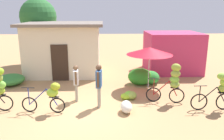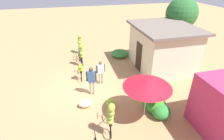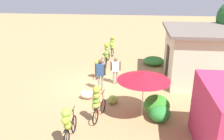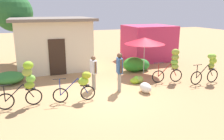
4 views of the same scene
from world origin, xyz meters
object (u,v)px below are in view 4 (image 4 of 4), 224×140
object	(u,v)px
bicycle_rightmost	(210,66)
banana_pile_on_ground	(137,80)
shop_pink	(148,43)
person_bystander	(94,69)
produce_sack	(146,88)
person_vendor	(119,68)
market_umbrella	(145,41)
bicycle_by_shop	(173,63)
building_low	(53,43)
bicycle_center_loaded	(81,84)
bicycle_near_pile	(26,81)
tree_behind_building	(13,13)

from	to	relation	value
bicycle_rightmost	banana_pile_on_ground	bearing A→B (deg)	159.97
shop_pink	person_bystander	size ratio (longest dim) A/B	2.06
shop_pink	produce_sack	distance (m)	7.00
bicycle_rightmost	person_vendor	size ratio (longest dim) A/B	0.95
produce_sack	market_umbrella	bearing A→B (deg)	63.37
market_umbrella	bicycle_by_shop	world-z (taller)	market_umbrella
building_low	person_bystander	world-z (taller)	building_low
bicycle_by_shop	person_vendor	size ratio (longest dim) A/B	0.96
bicycle_rightmost	person_vendor	xyz separation A→B (m)	(-4.60, 0.42, 0.20)
shop_pink	bicycle_center_loaded	world-z (taller)	shop_pink
banana_pile_on_ground	person_bystander	world-z (taller)	person_bystander
bicycle_near_pile	person_bystander	bearing A→B (deg)	17.82
building_low	produce_sack	size ratio (longest dim) A/B	6.70
person_bystander	market_umbrella	bearing A→B (deg)	23.95
market_umbrella	bicycle_center_loaded	bearing A→B (deg)	-148.02
bicycle_center_loaded	bicycle_by_shop	distance (m)	4.91
person_bystander	bicycle_by_shop	bearing A→B (deg)	-5.09
tree_behind_building	bicycle_center_loaded	world-z (taller)	tree_behind_building
bicycle_rightmost	person_vendor	world-z (taller)	person_vendor
bicycle_rightmost	shop_pink	bearing A→B (deg)	91.03
building_low	person_bystander	xyz separation A→B (m)	(1.21, -4.71, -0.61)
market_umbrella	bicycle_by_shop	size ratio (longest dim) A/B	1.32
bicycle_near_pile	bicycle_center_loaded	world-z (taller)	bicycle_near_pile
market_umbrella	banana_pile_on_ground	distance (m)	2.48
tree_behind_building	produce_sack	xyz separation A→B (m)	(5.36, -8.53, -3.10)
bicycle_rightmost	person_bystander	distance (m)	5.69
bicycle_center_loaded	building_low	bearing A→B (deg)	93.52
bicycle_center_loaded	person_bystander	xyz separation A→B (m)	(0.85, 1.14, 0.24)
banana_pile_on_ground	produce_sack	xyz separation A→B (m)	(-0.26, -1.31, 0.06)
bicycle_rightmost	building_low	bearing A→B (deg)	139.32
tree_behind_building	person_vendor	bearing A→B (deg)	-61.59
shop_pink	banana_pile_on_ground	bearing A→B (deg)	-124.39
shop_pink	tree_behind_building	size ratio (longest dim) A/B	0.70
bicycle_by_shop	bicycle_rightmost	xyz separation A→B (m)	(1.58, -0.76, -0.09)
bicycle_center_loaded	banana_pile_on_ground	size ratio (longest dim) A/B	2.03
market_umbrella	banana_pile_on_ground	world-z (taller)	market_umbrella
shop_pink	person_vendor	world-z (taller)	shop_pink
building_low	bicycle_rightmost	xyz separation A→B (m)	(6.78, -5.83, -0.67)
shop_pink	produce_sack	xyz separation A→B (m)	(-3.47, -6.00, -1.00)
building_low	shop_pink	world-z (taller)	building_low
building_low	bicycle_by_shop	xyz separation A→B (m)	(5.20, -5.07, -0.57)
building_low	bicycle_center_loaded	world-z (taller)	building_low
market_umbrella	bicycle_rightmost	size ratio (longest dim) A/B	1.33
bicycle_by_shop	person_vendor	xyz separation A→B (m)	(-3.02, -0.35, 0.10)
bicycle_by_shop	shop_pink	bearing A→B (deg)	73.92
produce_sack	person_vendor	distance (m)	1.44
market_umbrella	shop_pink	bearing A→B (deg)	57.30
shop_pink	tree_behind_building	distance (m)	9.42
bicycle_near_pile	bicycle_center_loaded	bearing A→B (deg)	-6.31
bicycle_by_shop	person_bystander	bearing A→B (deg)	174.91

